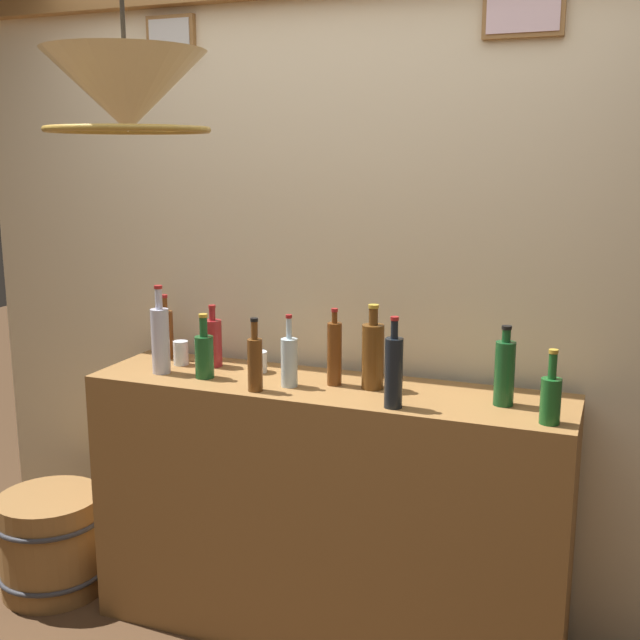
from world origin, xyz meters
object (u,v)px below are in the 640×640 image
(liquor_bottle_mezcal, at_px, (166,333))
(liquor_bottle_vermouth, at_px, (505,372))
(liquor_bottle_tequila, at_px, (394,371))
(liquor_bottle_bourbon, at_px, (160,339))
(liquor_bottle_rum, at_px, (373,355))
(liquor_bottle_sherry, at_px, (204,354))
(wooden_barrel, at_px, (52,542))
(liquor_bottle_vodka, at_px, (213,342))
(liquor_bottle_rye, at_px, (289,361))
(glass_tumbler_highball, at_px, (257,362))
(liquor_bottle_brandy, at_px, (255,362))
(liquor_bottle_port, at_px, (334,353))
(pendant_lamp, at_px, (126,94))
(liquor_bottle_whiskey, at_px, (551,398))
(glass_tumbler_rocks, at_px, (181,353))

(liquor_bottle_mezcal, relative_size, liquor_bottle_vermouth, 0.98)
(liquor_bottle_tequila, relative_size, liquor_bottle_bourbon, 0.90)
(liquor_bottle_mezcal, distance_m, liquor_bottle_rum, 0.92)
(liquor_bottle_sherry, distance_m, wooden_barrel, 1.14)
(liquor_bottle_mezcal, bearing_deg, wooden_barrel, -151.68)
(liquor_bottle_vodka, distance_m, liquor_bottle_rye, 0.41)
(liquor_bottle_mezcal, height_order, liquor_bottle_sherry, liquor_bottle_mezcal)
(liquor_bottle_rum, relative_size, glass_tumbler_highball, 3.77)
(liquor_bottle_rye, xyz_separation_m, liquor_bottle_rum, (0.29, 0.08, 0.03))
(liquor_bottle_sherry, distance_m, liquor_bottle_vermouth, 1.09)
(liquor_bottle_mezcal, bearing_deg, glass_tumbler_highball, -6.98)
(liquor_bottle_mezcal, xyz_separation_m, liquor_bottle_brandy, (0.54, -0.28, -0.00))
(liquor_bottle_port, xyz_separation_m, pendant_lamp, (-0.28, -0.80, 0.85))
(glass_tumbler_highball, height_order, wooden_barrel, glass_tumbler_highball)
(liquor_bottle_whiskey, bearing_deg, liquor_bottle_vermouth, 139.90)
(liquor_bottle_mezcal, distance_m, liquor_bottle_port, 0.78)
(wooden_barrel, bearing_deg, liquor_bottle_port, 6.20)
(liquor_bottle_vermouth, bearing_deg, liquor_bottle_sherry, -176.22)
(liquor_bottle_rye, bearing_deg, liquor_bottle_vermouth, 4.51)
(glass_tumbler_highball, bearing_deg, wooden_barrel, -168.07)
(liquor_bottle_whiskey, xyz_separation_m, liquor_bottle_rye, (-0.91, 0.08, 0.01))
(glass_tumbler_rocks, relative_size, glass_tumbler_highball, 1.19)
(glass_tumbler_highball, xyz_separation_m, pendant_lamp, (0.06, -0.85, 0.93))
(liquor_bottle_whiskey, relative_size, pendant_lamp, 0.44)
(liquor_bottle_rum, xyz_separation_m, wooden_barrel, (-1.36, -0.14, -0.91))
(liquor_bottle_vodka, bearing_deg, liquor_bottle_tequila, -16.84)
(liquor_bottle_vodka, bearing_deg, pendant_lamp, -73.65)
(liquor_bottle_vodka, xyz_separation_m, liquor_bottle_brandy, (0.30, -0.24, 0.01))
(liquor_bottle_port, bearing_deg, liquor_bottle_tequila, -32.71)
(liquor_bottle_tequila, bearing_deg, liquor_bottle_vodka, 163.16)
(liquor_bottle_rum, height_order, glass_tumbler_rocks, liquor_bottle_rum)
(liquor_bottle_rye, xyz_separation_m, wooden_barrel, (-1.07, -0.06, -0.88))
(liquor_bottle_brandy, bearing_deg, liquor_bottle_tequila, -0.45)
(liquor_bottle_port, height_order, liquor_bottle_bourbon, liquor_bottle_bourbon)
(wooden_barrel, bearing_deg, liquor_bottle_tequila, -1.58)
(liquor_bottle_whiskey, bearing_deg, liquor_bottle_brandy, -178.99)
(liquor_bottle_port, relative_size, glass_tumbler_rocks, 2.95)
(glass_tumbler_highball, bearing_deg, liquor_bottle_bourbon, -156.90)
(liquor_bottle_bourbon, distance_m, liquor_bottle_brandy, 0.44)
(liquor_bottle_mezcal, distance_m, liquor_bottle_sherry, 0.35)
(liquor_bottle_mezcal, relative_size, glass_tumbler_rocks, 2.75)
(glass_tumbler_rocks, xyz_separation_m, glass_tumbler_highball, (0.33, 0.01, -0.01))
(liquor_bottle_port, xyz_separation_m, wooden_barrel, (-1.21, -0.13, -0.90))
(liquor_bottle_port, relative_size, liquor_bottle_brandy, 1.07)
(liquor_bottle_vodka, height_order, glass_tumbler_rocks, liquor_bottle_vodka)
(liquor_bottle_bourbon, relative_size, liquor_bottle_rye, 1.29)
(liquor_bottle_vodka, distance_m, liquor_bottle_bourbon, 0.21)
(liquor_bottle_vodka, height_order, liquor_bottle_vermouth, liquor_bottle_vermouth)
(liquor_bottle_vodka, height_order, wooden_barrel, liquor_bottle_vodka)
(liquor_bottle_port, xyz_separation_m, liquor_bottle_vodka, (-0.53, 0.07, -0.02))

